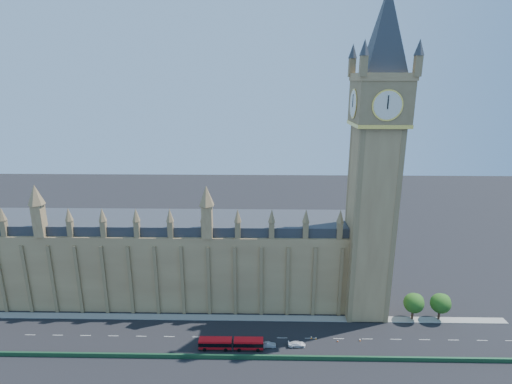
{
  "coord_description": "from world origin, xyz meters",
  "views": [
    {
      "loc": [
        6.55,
        -97.31,
        70.31
      ],
      "look_at": [
        4.44,
        10.0,
        40.01
      ],
      "focal_mm": 28.0,
      "sensor_mm": 36.0,
      "label": 1
    }
  ],
  "objects_px": {
    "car_grey": "(231,346)",
    "car_white": "(297,344)",
    "red_bus": "(231,344)",
    "car_silver": "(269,345)"
  },
  "relations": [
    {
      "from": "red_bus",
      "to": "car_white",
      "type": "distance_m",
      "value": 17.96
    },
    {
      "from": "car_grey",
      "to": "car_white",
      "type": "height_order",
      "value": "car_grey"
    },
    {
      "from": "car_grey",
      "to": "car_white",
      "type": "bearing_deg",
      "value": -90.27
    },
    {
      "from": "red_bus",
      "to": "car_grey",
      "type": "height_order",
      "value": "red_bus"
    },
    {
      "from": "red_bus",
      "to": "car_white",
      "type": "relative_size",
      "value": 3.68
    },
    {
      "from": "car_grey",
      "to": "car_silver",
      "type": "height_order",
      "value": "car_grey"
    },
    {
      "from": "car_silver",
      "to": "car_white",
      "type": "height_order",
      "value": "car_white"
    },
    {
      "from": "red_bus",
      "to": "car_grey",
      "type": "distance_m",
      "value": 0.76
    },
    {
      "from": "car_grey",
      "to": "car_white",
      "type": "distance_m",
      "value": 17.94
    },
    {
      "from": "car_white",
      "to": "red_bus",
      "type": "bearing_deg",
      "value": 89.03
    }
  ]
}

